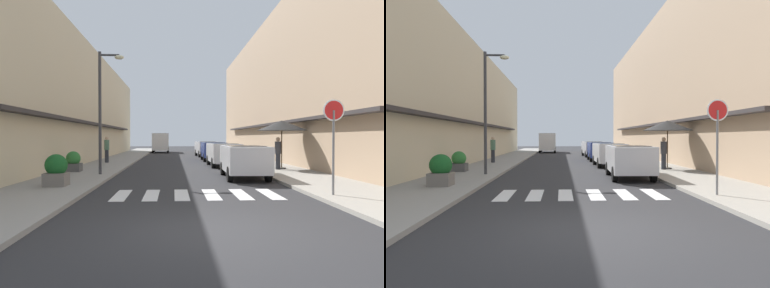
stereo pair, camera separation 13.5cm
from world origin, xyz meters
The scene contains 18 objects.
ground_plane centered at (0.00, 18.38, 0.00)m, with size 101.11×101.11×0.00m, color #2B2B2D.
sidewalk_left centered at (-5.04, 18.38, 0.06)m, with size 3.10×64.35×0.12m, color gray.
sidewalk_right centered at (5.04, 18.38, 0.06)m, with size 3.10×64.35×0.12m, color #9E998E.
building_row_left centered at (-9.08, 19.68, 4.23)m, with size 5.50×43.36×8.47m.
building_row_right centered at (9.08, 19.68, 5.58)m, with size 5.50×43.36×11.17m.
crosswalk centered at (0.00, 4.39, 0.01)m, with size 5.20×2.20×0.01m.
parked_car_near centered at (2.44, 8.87, 0.92)m, with size 1.93×4.22×1.47m.
parked_car_mid centered at (2.44, 15.37, 0.92)m, with size 1.84×4.14×1.47m.
parked_car_far centered at (2.44, 20.89, 0.92)m, with size 1.83×4.00×1.47m.
parked_car_distant centered at (2.44, 27.22, 0.92)m, with size 1.96×4.53×1.47m.
delivery_van centered at (-2.29, 37.03, 1.41)m, with size 2.06×5.42×2.37m.
round_street_sign centered at (4.03, 3.45, 2.30)m, with size 0.65×0.07×2.84m.
street_lamp centered at (-3.97, 9.84, 3.58)m, with size 1.19×0.28×5.71m.
cafe_umbrella centered at (5.22, 12.26, 2.49)m, with size 2.71×2.71×2.65m.
planter_corner centered at (-4.88, 5.89, 0.67)m, with size 0.78×0.78×1.12m.
planter_midblock centered at (-5.78, 11.22, 0.61)m, with size 0.75×0.75×1.02m.
pedestrian_walking_near centered at (-5.30, 17.62, 1.07)m, with size 0.34×0.34×1.79m.
pedestrian_walking_far centered at (4.89, 11.84, 1.03)m, with size 0.34×0.34×1.73m.
Camera 2 is at (-0.60, -6.76, 1.82)m, focal length 32.88 mm.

